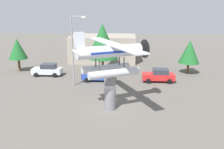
{
  "coord_description": "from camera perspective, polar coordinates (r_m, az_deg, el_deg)",
  "views": [
    {
      "loc": [
        1.56,
        -20.78,
        9.4
      ],
      "look_at": [
        0.0,
        3.0,
        2.64
      ],
      "focal_mm": 37.31,
      "sensor_mm": 36.0,
      "label": 1
    }
  ],
  "objects": [
    {
      "name": "tree_west",
      "position": [
        38.34,
        -22.16,
        5.82
      ],
      "size": [
        2.78,
        2.78,
        5.07
      ],
      "color": "brown",
      "rests_on": "ground"
    },
    {
      "name": "car_far_red",
      "position": [
        31.44,
        11.38,
        -0.2
      ],
      "size": [
        4.2,
        2.02,
        1.76
      ],
      "rotation": [
        0.0,
        0.0,
        3.14
      ],
      "color": "red",
      "rests_on": "ground"
    },
    {
      "name": "car_mid_blue",
      "position": [
        31.27,
        -3.38,
        0.0
      ],
      "size": [
        4.2,
        2.02,
        1.76
      ],
      "rotation": [
        0.0,
        0.0,
        3.14
      ],
      "color": "#2847B7",
      "rests_on": "ground"
    },
    {
      "name": "storefront_building",
      "position": [
        43.59,
        -2.15,
        6.49
      ],
      "size": [
        11.76,
        7.56,
        4.66
      ],
      "primitive_type": "cube",
      "color": "#9E9384",
      "rests_on": "ground"
    },
    {
      "name": "floatplane_monument",
      "position": [
        21.31,
        -0.2,
        4.44
      ],
      "size": [
        7.12,
        9.75,
        4.0
      ],
      "rotation": [
        0.0,
        0.0,
        0.47
      ],
      "color": "silver",
      "rests_on": "display_pedestal"
    },
    {
      "name": "display_pedestal",
      "position": [
        22.2,
        -0.51,
        -4.3
      ],
      "size": [
        1.1,
        1.1,
        3.52
      ],
      "primitive_type": "cylinder",
      "color": "slate",
      "rests_on": "ground"
    },
    {
      "name": "ground_plane",
      "position": [
        22.86,
        -0.5,
        -8.44
      ],
      "size": [
        140.0,
        140.0,
        0.0
      ],
      "primitive_type": "plane",
      "color": "#605B54"
    },
    {
      "name": "car_near_silver",
      "position": [
        34.96,
        -15.51,
        1.15
      ],
      "size": [
        4.2,
        2.02,
        1.76
      ],
      "rotation": [
        0.0,
        0.0,
        3.14
      ],
      "color": "silver",
      "rests_on": "ground"
    },
    {
      "name": "tree_east",
      "position": [
        35.55,
        -2.35,
        8.17
      ],
      "size": [
        4.72,
        4.72,
        7.29
      ],
      "color": "brown",
      "rests_on": "ground"
    },
    {
      "name": "streetlight_primary",
      "position": [
        28.75,
        -9.35,
        6.74
      ],
      "size": [
        1.84,
        0.28,
        8.62
      ],
      "color": "gray",
      "rests_on": "ground"
    },
    {
      "name": "tree_center_back",
      "position": [
        36.14,
        18.45,
        5.3
      ],
      "size": [
        3.05,
        3.05,
        5.01
      ],
      "color": "brown",
      "rests_on": "ground"
    }
  ]
}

